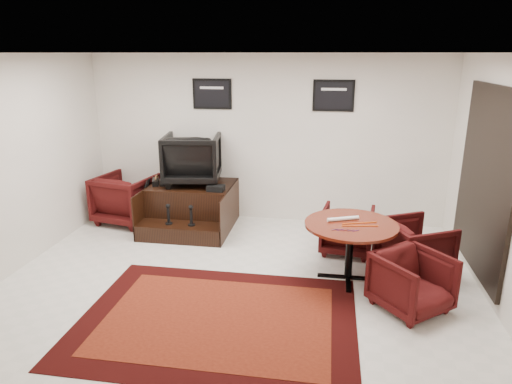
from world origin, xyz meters
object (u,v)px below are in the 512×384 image
(shine_podium, at_px, (192,207))
(table_chair_back, at_px, (347,228))
(armchair_side, at_px, (126,196))
(meeting_table, at_px, (351,230))
(table_chair_corner, at_px, (412,280))
(shine_chair, at_px, (192,156))
(table_chair_window, at_px, (415,244))

(shine_podium, distance_m, table_chair_back, 2.62)
(armchair_side, xyz_separation_m, meeting_table, (3.71, -1.53, 0.21))
(table_chair_back, relative_size, table_chair_corner, 0.99)
(shine_podium, distance_m, meeting_table, 2.97)
(shine_chair, xyz_separation_m, meeting_table, (2.54, -1.64, -0.50))
(table_chair_corner, bearing_deg, armchair_side, 114.49)
(shine_podium, height_order, shine_chair, shine_chair)
(shine_chair, distance_m, armchair_side, 1.37)
(shine_chair, distance_m, table_chair_corner, 4.02)
(shine_chair, height_order, table_chair_corner, shine_chair)
(shine_chair, bearing_deg, shine_podium, 81.64)
(table_chair_back, distance_m, table_chair_corner, 1.64)
(meeting_table, xyz_separation_m, table_chair_back, (-0.00, 0.86, -0.30))
(table_chair_window, bearing_deg, meeting_table, 83.54)
(armchair_side, distance_m, table_chair_window, 4.72)
(table_chair_window, bearing_deg, shine_podium, 43.72)
(table_chair_window, bearing_deg, table_chair_corner, 142.13)
(shine_chair, distance_m, table_chair_back, 2.78)
(table_chair_back, bearing_deg, armchair_side, -2.44)
(armchair_side, distance_m, table_chair_corner, 4.89)
(shine_podium, relative_size, shine_chair, 1.55)
(meeting_table, relative_size, table_chair_back, 1.58)
(shine_podium, relative_size, armchair_side, 1.55)
(armchair_side, relative_size, meeting_table, 0.79)
(armchair_side, bearing_deg, shine_podium, -169.98)
(table_chair_back, bearing_deg, shine_podium, -6.30)
(shine_podium, relative_size, meeting_table, 1.22)
(meeting_table, bearing_deg, table_chair_back, 90.02)
(meeting_table, height_order, table_chair_corner, meeting_table)
(shine_podium, height_order, meeting_table, meeting_table)
(armchair_side, relative_size, table_chair_corner, 1.24)
(meeting_table, xyz_separation_m, table_chair_window, (0.85, 0.32, -0.27))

